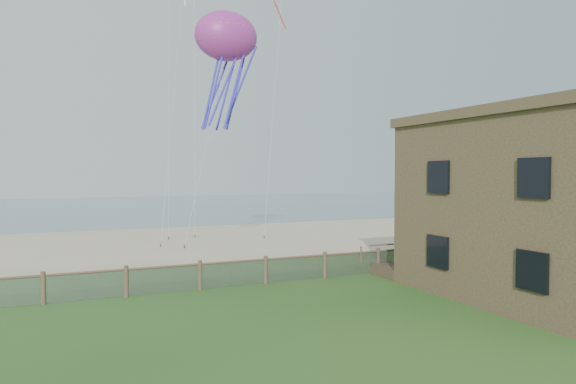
% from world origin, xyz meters
% --- Properties ---
extents(ground, '(160.00, 160.00, 0.00)m').
position_xyz_m(ground, '(0.00, 0.00, 0.00)').
color(ground, '#284E1B').
rests_on(ground, ground).
extents(sand_beach, '(72.00, 20.00, 0.02)m').
position_xyz_m(sand_beach, '(0.00, 22.00, 0.00)').
color(sand_beach, tan).
rests_on(sand_beach, ground).
extents(ocean, '(160.00, 68.00, 0.02)m').
position_xyz_m(ocean, '(0.00, 66.00, 0.00)').
color(ocean, slate).
rests_on(ocean, ground).
extents(chainlink_fence, '(36.20, 0.20, 1.25)m').
position_xyz_m(chainlink_fence, '(0.00, 6.00, 0.55)').
color(chainlink_fence, brown).
rests_on(chainlink_fence, ground).
extents(motel_deck, '(15.00, 2.00, 0.50)m').
position_xyz_m(motel_deck, '(13.00, 5.00, 0.25)').
color(motel_deck, brown).
rests_on(motel_deck, ground).
extents(picnic_table, '(1.59, 1.20, 0.67)m').
position_xyz_m(picnic_table, '(7.65, 5.00, 0.33)').
color(picnic_table, brown).
rests_on(picnic_table, ground).
extents(octopus_kite, '(4.34, 3.59, 7.71)m').
position_xyz_m(octopus_kite, '(1.12, 15.38, 11.43)').
color(octopus_kite, '#FF3528').
extents(kite_red, '(1.72, 2.13, 2.90)m').
position_xyz_m(kite_red, '(5.57, 17.04, 16.64)').
color(kite_red, red).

